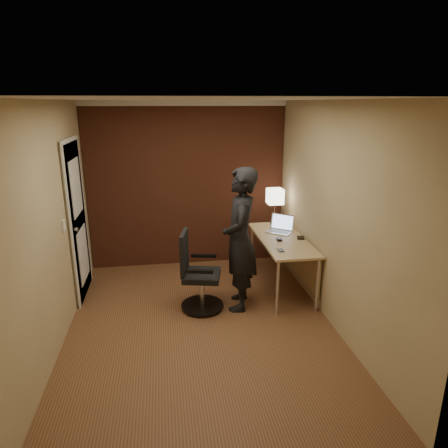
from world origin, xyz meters
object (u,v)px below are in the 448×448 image
Objects in this scene: mouse at (279,239)px; person at (240,240)px; desk at (287,247)px; office_chair at (197,276)px; laptop at (280,227)px; desk_lamp at (275,197)px; phone at (281,250)px; wallet at (301,238)px.

person is (-0.59, -0.32, 0.13)m from mouse.
office_chair is (-1.26, -0.39, -0.17)m from desk.
desk is 3.58× the size of laptop.
desk_lamp is at bearing 88.56° from laptop.
office_chair is (-1.12, -0.31, -0.31)m from mouse.
laptop is at bearing -91.44° from desk_lamp.
person is (0.53, -0.01, 0.45)m from office_chair.
phone is (-0.23, -0.45, 0.13)m from desk.
person is at bearing 172.31° from phone.
office_chair reaches higher than desk.
desk_lamp reaches higher than laptop.
desk_lamp is at bearing 39.54° from office_chair.
desk_lamp is 1.30m from person.
laptop is 3.81× the size of wallet.
person is (-0.89, -0.35, 0.14)m from wallet.
phone is at bearing -101.43° from desk_lamp.
wallet is (0.17, -0.05, 0.14)m from desk.
desk is 13.04× the size of phone.
office_chair is 0.55× the size of person.
wallet reaches higher than desk.
office_chair is at bearing -140.46° from desk_lamp.
phone is 1.08m from office_chair.
laptop is 0.24× the size of person.
wallet is at bearing -17.69° from desk.
desk_lamp reaches higher than wallet.
laptop is 0.39m from mouse.
wallet is (0.39, 0.40, 0.01)m from phone.
desk is 1.54× the size of office_chair.
laptop is at bearing 71.47° from phone.
person is (-0.72, -1.05, -0.27)m from desk_lamp.
laptop is 1.00m from person.
desk_lamp is 0.50m from laptop.
mouse is 0.38m from phone.
laptop is at bearing 28.53° from office_chair.
wallet is 0.06× the size of person.
desk is at bearing -89.56° from desk_lamp.
wallet is at bearing 42.92° from phone.
phone is at bearing -116.66° from desk.
desk is 0.52m from phone.
wallet is at bearing -76.19° from desk_lamp.
laptop is 0.39m from wallet.
mouse is 0.31m from wallet.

